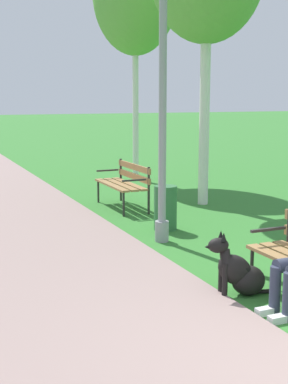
{
  "coord_description": "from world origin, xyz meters",
  "views": [
    {
      "loc": [
        -3.2,
        -2.88,
        2.07
      ],
      "look_at": [
        -0.59,
        3.12,
        0.9
      ],
      "focal_mm": 49.97,
      "sensor_mm": 36.0,
      "label": 1
    }
  ],
  "objects_px": {
    "lamp_post_near": "(163,94)",
    "litter_bin": "(165,208)",
    "dog_black": "(239,272)",
    "park_bench_mid": "(125,181)"
  },
  "relations": [
    {
      "from": "litter_bin",
      "to": "lamp_post_near",
      "type": "bearing_deg",
      "value": -119.95
    },
    {
      "from": "park_bench_mid",
      "to": "dog_black",
      "type": "relative_size",
      "value": 1.82
    },
    {
      "from": "park_bench_mid",
      "to": "dog_black",
      "type": "xyz_separation_m",
      "value": [
        -0.56,
        -4.69,
        -0.25
      ]
    },
    {
      "from": "dog_black",
      "to": "park_bench_mid",
      "type": "bearing_deg",
      "value": 83.2
    },
    {
      "from": "litter_bin",
      "to": "park_bench_mid",
      "type": "bearing_deg",
      "value": 88.87
    },
    {
      "from": "lamp_post_near",
      "to": "litter_bin",
      "type": "bearing_deg",
      "value": 60.05
    },
    {
      "from": "lamp_post_near",
      "to": "dog_black",
      "type": "bearing_deg",
      "value": -94.46
    },
    {
      "from": "dog_black",
      "to": "litter_bin",
      "type": "bearing_deg",
      "value": 79.65
    },
    {
      "from": "dog_black",
      "to": "lamp_post_near",
      "type": "distance_m",
      "value": 2.93
    },
    {
      "from": "park_bench_mid",
      "to": "lamp_post_near",
      "type": "bearing_deg",
      "value": -98.97
    }
  ]
}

